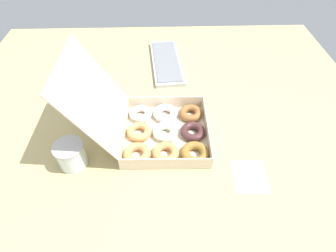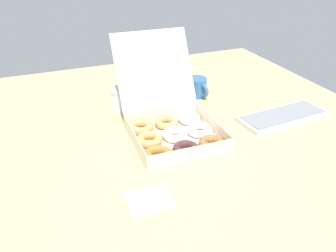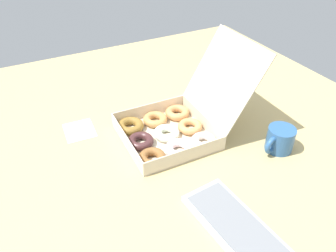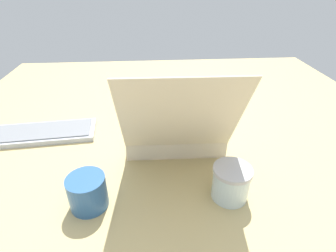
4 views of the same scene
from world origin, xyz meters
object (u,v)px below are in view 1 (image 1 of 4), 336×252
object	(u,v)px
coffee_mug	(90,87)
donut_box	(159,129)
keyboard	(166,62)
glass_jar	(71,155)

from	to	relation	value
coffee_mug	donut_box	bearing A→B (deg)	-129.71
coffee_mug	keyboard	bearing A→B (deg)	-54.76
coffee_mug	glass_jar	bearing A→B (deg)	179.95
glass_jar	coffee_mug	bearing A→B (deg)	-0.05
keyboard	glass_jar	distance (cm)	69.26
donut_box	keyboard	world-z (taller)	donut_box
donut_box	glass_jar	world-z (taller)	donut_box
keyboard	coffee_mug	size ratio (longest dim) A/B	3.03
donut_box	keyboard	bearing A→B (deg)	-4.67
donut_box	coffee_mug	world-z (taller)	donut_box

